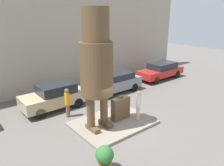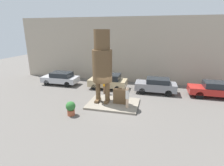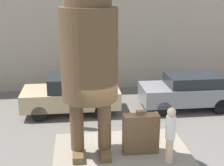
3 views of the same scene
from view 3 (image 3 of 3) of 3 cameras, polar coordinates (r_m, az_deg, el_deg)
ground_plane at (r=10.10m, az=1.89°, el=-13.46°), size 60.00×60.00×0.00m
pedestal at (r=10.06m, az=1.89°, el=-13.08°), size 4.27×3.18×0.15m
building_backdrop at (r=16.23m, az=-2.02°, el=12.31°), size 28.00×0.60×7.64m
statue_figure at (r=8.82m, az=-4.24°, el=7.67°), size 1.64×1.64×6.05m
giant_suitcase at (r=9.84m, az=5.26°, el=-9.17°), size 1.11×0.39×1.42m
tourist at (r=9.29m, az=10.61°, el=-8.96°), size 0.29×0.29×1.72m
parked_car_tan at (r=13.32m, az=-7.27°, el=-1.87°), size 4.06×1.85×1.64m
parked_car_grey at (r=14.07m, az=13.72°, el=-1.36°), size 4.03×1.75×1.53m
worker_hivis at (r=11.75m, az=-7.05°, el=-3.83°), size 0.30×0.30×1.78m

